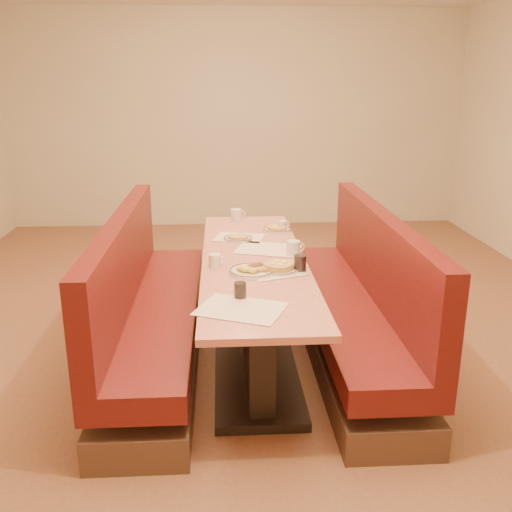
{
  "coord_description": "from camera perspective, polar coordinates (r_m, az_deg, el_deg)",
  "views": [
    {
      "loc": [
        -0.22,
        -3.71,
        1.93
      ],
      "look_at": [
        0.0,
        -0.26,
        0.85
      ],
      "focal_mm": 40.0,
      "sensor_mm": 36.0,
      "label": 1
    }
  ],
  "objects": [
    {
      "name": "soda_tumbler_near",
      "position": [
        3.19,
        -1.59,
        -3.47
      ],
      "size": [
        0.07,
        0.07,
        0.09
      ],
      "color": "black",
      "rests_on": "diner_table"
    },
    {
      "name": "coffee_mug_a",
      "position": [
        3.97,
        3.8,
        0.82
      ],
      "size": [
        0.13,
        0.1,
        0.1
      ],
      "rotation": [
        0.0,
        0.0,
        0.24
      ],
      "color": "silver",
      "rests_on": "diner_table"
    },
    {
      "name": "diner_table",
      "position": [
        4.02,
        -0.23,
        -5.39
      ],
      "size": [
        0.7,
        2.5,
        0.75
      ],
      "color": "black",
      "rests_on": "ground"
    },
    {
      "name": "placemat_far_left",
      "position": [
        4.41,
        -1.68,
        1.87
      ],
      "size": [
        0.43,
        0.36,
        0.0
      ],
      "primitive_type": "cube",
      "rotation": [
        0.0,
        0.0,
        -0.25
      ],
      "color": "#FFE5C7",
      "rests_on": "diner_table"
    },
    {
      "name": "coffee_mug_c",
      "position": [
        4.63,
        2.71,
        3.09
      ],
      "size": [
        0.1,
        0.07,
        0.08
      ],
      "rotation": [
        0.0,
        0.0,
        0.42
      ],
      "color": "silver",
      "rests_on": "diner_table"
    },
    {
      "name": "placemat_near_left",
      "position": [
        3.05,
        -1.51,
        -5.29
      ],
      "size": [
        0.54,
        0.48,
        0.0
      ],
      "primitive_type": "cube",
      "rotation": [
        0.0,
        0.0,
        -0.4
      ],
      "color": "#FFE5C7",
      "rests_on": "diner_table"
    },
    {
      "name": "placemat_far_right",
      "position": [
        4.11,
        1.26,
        0.71
      ],
      "size": [
        0.52,
        0.45,
        0.0
      ],
      "primitive_type": "cube",
      "rotation": [
        0.0,
        0.0,
        -0.3
      ],
      "color": "#FFE5C7",
      "rests_on": "diner_table"
    },
    {
      "name": "room_envelope",
      "position": [
        3.71,
        -0.26,
        17.39
      ],
      "size": [
        6.04,
        8.04,
        2.82
      ],
      "color": "beige",
      "rests_on": "ground"
    },
    {
      "name": "booth_left",
      "position": [
        4.06,
        -10.67,
        -5.71
      ],
      "size": [
        0.55,
        2.5,
        1.05
      ],
      "color": "#4C3326",
      "rests_on": "ground"
    },
    {
      "name": "ground",
      "position": [
        4.18,
        -0.22,
        -10.12
      ],
      "size": [
        8.0,
        8.0,
        0.0
      ],
      "primitive_type": "plane",
      "color": "#9E6647",
      "rests_on": "ground"
    },
    {
      "name": "extra_plate_mid",
      "position": [
        4.62,
        2.1,
        2.73
      ],
      "size": [
        0.23,
        0.23,
        0.05
      ],
      "rotation": [
        0.0,
        0.0,
        0.19
      ],
      "color": "silver",
      "rests_on": "diner_table"
    },
    {
      "name": "coffee_mug_b",
      "position": [
        3.73,
        -4.09,
        -0.43
      ],
      "size": [
        0.11,
        0.08,
        0.08
      ],
      "rotation": [
        0.0,
        0.0,
        -0.04
      ],
      "color": "silver",
      "rests_on": "diner_table"
    },
    {
      "name": "pancake_plate",
      "position": [
        3.65,
        2.26,
        -1.18
      ],
      "size": [
        0.26,
        0.26,
        0.06
      ],
      "rotation": [
        0.0,
        0.0,
        -0.19
      ],
      "color": "silver",
      "rests_on": "diner_table"
    },
    {
      "name": "placemat_near_right",
      "position": [
        3.62,
        1.94,
        -1.62
      ],
      "size": [
        0.41,
        0.35,
        0.0
      ],
      "primitive_type": "cube",
      "rotation": [
        0.0,
        0.0,
        0.33
      ],
      "color": "#FFE5C7",
      "rests_on": "diner_table"
    },
    {
      "name": "coffee_mug_d",
      "position": [
        4.94,
        -1.97,
        4.14
      ],
      "size": [
        0.13,
        0.09,
        0.1
      ],
      "rotation": [
        0.0,
        0.0,
        0.27
      ],
      "color": "silver",
      "rests_on": "diner_table"
    },
    {
      "name": "extra_plate_far",
      "position": [
        4.35,
        -1.81,
        1.82
      ],
      "size": [
        0.22,
        0.22,
        0.05
      ],
      "rotation": [
        0.0,
        0.0,
        0.12
      ],
      "color": "silver",
      "rests_on": "diner_table"
    },
    {
      "name": "eggs_plate",
      "position": [
        3.61,
        -0.44,
        -1.44
      ],
      "size": [
        0.29,
        0.29,
        0.06
      ],
      "rotation": [
        0.0,
        0.0,
        0.36
      ],
      "color": "silver",
      "rests_on": "diner_table"
    },
    {
      "name": "booth_right",
      "position": [
        4.13,
        10.0,
        -5.23
      ],
      "size": [
        0.55,
        2.5,
        1.05
      ],
      "color": "#4C3326",
      "rests_on": "ground"
    },
    {
      "name": "soda_tumbler_mid",
      "position": [
        3.64,
        4.43,
        -0.74
      ],
      "size": [
        0.08,
        0.08,
        0.11
      ],
      "color": "black",
      "rests_on": "diner_table"
    }
  ]
}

